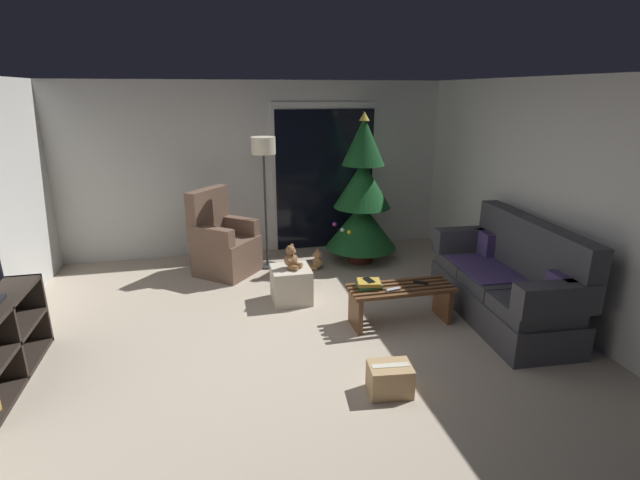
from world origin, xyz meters
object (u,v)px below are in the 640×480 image
(christmas_tree, at_px, (362,198))
(ottoman, at_px, (291,285))
(couch, at_px, (507,283))
(armchair, at_px, (223,244))
(floor_lamp, at_px, (264,159))
(coffee_table, at_px, (400,299))
(cardboard_box_taped_mid_floor, at_px, (390,379))
(cell_phone, at_px, (369,280))
(teddy_bear_honey_by_tree, at_px, (317,261))
(remote_silver, at_px, (393,290))
(book_stack, at_px, (369,284))
(remote_black, at_px, (421,282))
(teddy_bear_chestnut, at_px, (291,258))

(christmas_tree, relative_size, ottoman, 4.76)
(ottoman, bearing_deg, couch, -23.36)
(couch, xyz_separation_m, ottoman, (-2.17, 0.94, -0.20))
(armchair, bearing_deg, floor_lamp, 9.40)
(coffee_table, height_order, cardboard_box_taped_mid_floor, coffee_table)
(cell_phone, xyz_separation_m, teddy_bear_honey_by_tree, (-0.18, 1.66, -0.37))
(remote_silver, xyz_separation_m, book_stack, (-0.22, 0.13, 0.03))
(remote_black, height_order, book_stack, book_stack)
(book_stack, height_order, cell_phone, cell_phone)
(teddy_bear_honey_by_tree, bearing_deg, cardboard_box_taped_mid_floor, -90.72)
(teddy_bear_chestnut, bearing_deg, coffee_table, -37.76)
(book_stack, xyz_separation_m, teddy_bear_honey_by_tree, (-0.18, 1.67, -0.33))
(cell_phone, height_order, christmas_tree, christmas_tree)
(floor_lamp, relative_size, teddy_bear_chestnut, 6.25)
(remote_black, distance_m, christmas_tree, 1.93)
(floor_lamp, bearing_deg, couch, -42.79)
(cardboard_box_taped_mid_floor, bearing_deg, teddy_bear_honey_by_tree, 89.28)
(cell_phone, bearing_deg, remote_silver, -43.37)
(christmas_tree, relative_size, cardboard_box_taped_mid_floor, 5.64)
(book_stack, relative_size, armchair, 0.24)
(cell_phone, height_order, teddy_bear_honey_by_tree, cell_phone)
(coffee_table, relative_size, ottoman, 2.50)
(couch, height_order, teddy_bear_chestnut, couch)
(floor_lamp, bearing_deg, remote_silver, -63.36)
(remote_black, distance_m, cell_phone, 0.57)
(couch, xyz_separation_m, christmas_tree, (-0.97, 2.04, 0.53))
(christmas_tree, bearing_deg, remote_black, -88.30)
(book_stack, distance_m, ottoman, 1.05)
(christmas_tree, xyz_separation_m, floor_lamp, (-1.34, 0.10, 0.58))
(couch, height_order, cardboard_box_taped_mid_floor, couch)
(book_stack, bearing_deg, armchair, 127.54)
(christmas_tree, bearing_deg, coffee_table, -95.30)
(coffee_table, distance_m, ottoman, 1.30)
(remote_black, relative_size, cardboard_box_taped_mid_floor, 0.42)
(christmas_tree, distance_m, teddy_bear_honey_by_tree, 1.07)
(book_stack, distance_m, cell_phone, 0.04)
(coffee_table, xyz_separation_m, book_stack, (-0.34, 0.05, 0.18))
(coffee_table, relative_size, armchair, 0.97)
(remote_black, bearing_deg, christmas_tree, -148.87)
(christmas_tree, relative_size, teddy_bear_honey_by_tree, 7.35)
(cell_phone, xyz_separation_m, armchair, (-1.42, 1.83, -0.09))
(couch, relative_size, armchair, 1.76)
(coffee_table, distance_m, cell_phone, 0.41)
(book_stack, distance_m, teddy_bear_honey_by_tree, 1.71)
(teddy_bear_chestnut, height_order, cardboard_box_taped_mid_floor, teddy_bear_chestnut)
(cell_phone, distance_m, armchair, 2.32)
(armchair, bearing_deg, book_stack, -52.46)
(floor_lamp, bearing_deg, coffee_table, -59.77)
(remote_silver, bearing_deg, coffee_table, 112.97)
(ottoman, bearing_deg, remote_black, -31.42)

